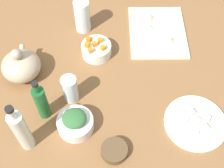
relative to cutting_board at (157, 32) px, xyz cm
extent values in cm
cube|color=brown|center=(-29.64, 22.20, -2.00)|extent=(190.00, 190.00, 3.00)
cube|color=silver|center=(0.00, 0.00, 0.00)|extent=(32.26, 26.31, 1.00)
cylinder|color=white|center=(-45.55, -6.81, 0.10)|extent=(22.54, 22.54, 1.20)
cylinder|color=white|center=(-44.08, 36.10, 2.02)|extent=(12.87, 12.87, 5.04)
cylinder|color=white|center=(-10.28, 27.41, 2.07)|extent=(12.38, 12.38, 5.15)
cylinder|color=brown|center=(-54.54, 23.08, 1.02)|extent=(9.11, 9.11, 3.05)
ellipsoid|color=tan|center=(-19.01, 56.89, 4.82)|extent=(15.25, 15.21, 10.64)
sphere|color=tan|center=(-19.01, 56.89, 11.85)|extent=(4.27, 4.27, 4.27)
cylinder|color=tan|center=(-12.53, 56.89, 6.15)|extent=(5.38, 2.00, 3.93)
cylinder|color=silver|center=(-49.20, 52.67, 9.14)|extent=(4.94, 4.94, 19.27)
cylinder|color=silver|center=(-49.20, 52.67, 20.81)|extent=(2.22, 2.22, 4.07)
cylinder|color=black|center=(-49.20, 52.67, 23.44)|extent=(2.47, 2.47, 1.20)
cylinder|color=#1C602A|center=(-37.75, 47.37, 7.16)|extent=(4.46, 4.46, 15.32)
cylinder|color=#1C602A|center=(-37.75, 47.37, 16.51)|extent=(2.01, 2.01, 3.37)
cylinder|color=black|center=(-37.75, 47.37, 18.80)|extent=(2.23, 2.23, 1.20)
cylinder|color=white|center=(4.78, 32.70, 6.96)|extent=(6.71, 6.71, 14.92)
cylinder|color=white|center=(-31.48, 37.76, 5.40)|extent=(5.78, 5.78, 11.80)
cube|color=orange|center=(-10.26, 27.97, 5.55)|extent=(2.28, 2.28, 1.80)
cube|color=orange|center=(-7.43, 30.28, 5.55)|extent=(2.44, 2.44, 1.80)
cube|color=orange|center=(-12.52, 24.63, 5.55)|extent=(2.51, 2.51, 1.80)
cube|color=orange|center=(-8.28, 25.76, 5.55)|extent=(2.14, 2.14, 1.80)
cube|color=orange|center=(-13.56, 29.70, 5.55)|extent=(2.33, 2.33, 1.80)
cube|color=orange|center=(-10.58, 31.03, 5.55)|extent=(2.29, 2.29, 1.80)
ellipsoid|color=#336937|center=(-44.08, 36.10, 6.28)|extent=(10.16, 10.31, 3.48)
cube|color=white|center=(-45.69, -6.79, 1.80)|extent=(3.10, 3.10, 2.20)
cube|color=white|center=(-45.06, -10.59, 1.80)|extent=(3.06, 3.06, 2.20)
cube|color=white|center=(-45.10, -2.27, 1.80)|extent=(3.10, 3.10, 2.20)
cube|color=white|center=(-48.54, -9.08, 1.80)|extent=(2.93, 2.93, 2.20)
cube|color=silver|center=(-42.22, -5.52, 1.80)|extent=(2.94, 2.94, 2.20)
cube|color=white|center=(-50.12, -5.11, 1.80)|extent=(2.30, 2.30, 2.20)
pyramid|color=beige|center=(-6.10, -3.98, 1.53)|extent=(6.12, 6.15, 2.05)
pyramid|color=beige|center=(8.34, 2.81, 2.01)|extent=(5.65, 5.40, 3.03)
pyramid|color=beige|center=(1.37, 3.63, 1.89)|extent=(5.59, 5.41, 2.78)
pyramid|color=beige|center=(3.25, -6.74, 2.02)|extent=(5.14, 5.39, 3.04)
camera|label=1|loc=(-93.34, 26.52, 98.51)|focal=48.77mm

